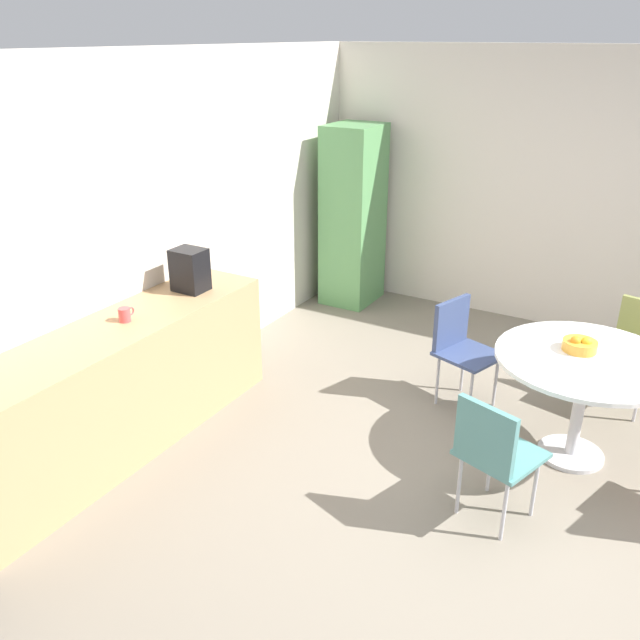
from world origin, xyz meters
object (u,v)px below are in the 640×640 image
Objects in this scene: fruit_bowl at (580,345)px; chair_teal at (493,448)px; coffee_maker at (190,270)px; mug_green at (125,314)px; mug_white at (202,282)px; chair_navy at (460,340)px; round_table at (585,375)px; chair_olive at (637,342)px; locker_cabinet at (353,216)px.

chair_teal is at bearing 166.56° from fruit_bowl.
mug_green is at bearing 179.93° from coffee_maker.
mug_green is at bearing 176.77° from mug_white.
coffee_maker is (-0.95, 1.81, 0.54)m from chair_navy.
chair_navy is at bearing 71.36° from round_table.
coffee_maker is at bearing 102.73° from round_table.
fruit_bowl is 1.72× the size of mug_green.
chair_olive is 0.99m from fruit_bowl.
chair_olive is 2.59× the size of coffee_maker.
chair_teal is at bearing 161.75° from round_table.
mug_white is 1.00× the size of mug_green.
locker_cabinet reaches higher than mug_white.
chair_olive is at bearing -106.33° from locker_cabinet.
fruit_bowl is (-0.25, -0.88, 0.28)m from chair_navy.
fruit_bowl is at bearing -124.00° from locker_cabinet.
chair_teal is 2.51m from mug_green.
mug_white reaches higher than chair_teal.
round_table is at bearing -78.74° from mug_white.
mug_white is at bearing 101.26° from round_table.
chair_navy is 1.42m from chair_teal.
coffee_maker is (-2.45, 0.10, 0.13)m from locker_cabinet.
chair_olive is at bearing -15.66° from chair_teal.
chair_navy and chair_teal have the same top height.
round_table is 1.01m from chair_navy.
fruit_bowl is (1.03, -0.25, 0.28)m from chair_teal.
chair_olive is 6.43× the size of mug_white.
locker_cabinet is 14.39× the size of mug_white.
locker_cabinet is at bearing 73.67° from chair_olive.
coffee_maker reaches higher than chair_olive.
mug_green is at bearing 98.03° from chair_teal.
chair_navy reaches higher than round_table.
fruit_bowl is (-0.90, 0.30, 0.28)m from chair_olive.
coffee_maker reaches higher than fruit_bowl.
mug_white reaches higher than chair_navy.
mug_green is at bearing 115.17° from round_table.
fruit_bowl is 2.73m from mug_white.
mug_white is at bearing -26.87° from coffee_maker.
mug_green reaches higher than chair_teal.
fruit_bowl is at bearing -63.00° from mug_green.
locker_cabinet is 8.36× the size of fruit_bowl.
coffee_maker is (-1.60, 2.99, 0.54)m from chair_olive.
locker_cabinet is 1.58× the size of round_table.
round_table is at bearing -77.27° from coffee_maker.
chair_navy is 3.74× the size of fruit_bowl.
coffee_maker is (-0.08, 0.04, 0.11)m from mug_white.
locker_cabinet is 3.13m from mug_green.
chair_olive is at bearing -18.13° from fruit_bowl.
mug_white reaches higher than fruit_bowl.
locker_cabinet is 2.24× the size of chair_olive.
chair_navy is 1.00× the size of chair_teal.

